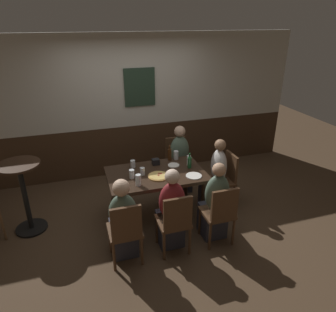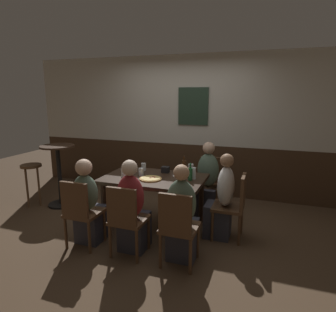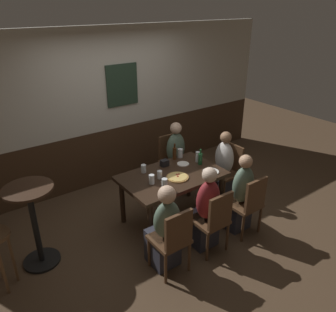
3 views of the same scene
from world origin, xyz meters
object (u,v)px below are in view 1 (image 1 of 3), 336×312
at_px(chair_mid_near, 175,220).
at_px(pizza, 159,176).
at_px(highball_clear, 189,161).
at_px(plate_white_large, 194,176).
at_px(dining_table, 156,178).
at_px(tumbler_water, 133,164).
at_px(person_right_near, 215,206).
at_px(chair_right_near, 220,212).
at_px(person_right_far, 180,163).
at_px(tumbler_short, 142,172).
at_px(side_bar_table, 24,192).
at_px(plate_white_small, 174,165).
at_px(person_head_east, 215,179).
at_px(beer_bottle_brown, 170,154).
at_px(chair_head_east, 224,177).
at_px(beer_bottle_green, 189,162).
at_px(condiment_caddy, 156,162).
at_px(person_mid_near, 171,214).
at_px(pint_glass_pale, 132,174).
at_px(chair_left_near, 125,230).
at_px(pint_glass_stout, 138,181).
at_px(beer_glass_tall, 176,156).
at_px(person_left_near, 123,223).
at_px(chair_right_far, 177,159).

bearing_deg(chair_mid_near, pizza, 89.93).
distance_m(highball_clear, plate_white_large, 0.37).
bearing_deg(pizza, dining_table, 90.44).
relative_size(highball_clear, tumbler_water, 1.38).
relative_size(chair_mid_near, person_right_near, 0.77).
bearing_deg(chair_right_near, person_right_far, 90.00).
xyz_separation_m(tumbler_short, side_bar_table, (-1.63, 0.21, -0.17)).
bearing_deg(plate_white_small, person_head_east, -14.20).
relative_size(dining_table, pizza, 4.66).
bearing_deg(plate_white_large, chair_right_near, -77.14).
height_order(chair_right_near, beer_bottle_brown, beer_bottle_brown).
height_order(chair_head_east, beer_bottle_green, beer_bottle_green).
relative_size(tumbler_short, condiment_caddy, 0.99).
bearing_deg(chair_mid_near, chair_right_near, 0.00).
xyz_separation_m(dining_table, person_mid_near, (0.00, -0.70, -0.17)).
relative_size(tumbler_short, beer_bottle_green, 0.46).
xyz_separation_m(pint_glass_pale, beer_bottle_green, (0.89, 0.06, 0.04)).
bearing_deg(pint_glass_pale, person_right_near, -33.29).
height_order(person_right_far, plate_white_large, person_right_far).
xyz_separation_m(tumbler_water, beer_bottle_green, (0.81, -0.27, 0.04)).
bearing_deg(dining_table, chair_left_near, -126.00).
bearing_deg(pint_glass_stout, beer_glass_tall, 40.77).
relative_size(person_left_near, person_right_near, 0.97).
bearing_deg(person_right_far, person_head_east, -64.09).
bearing_deg(side_bar_table, chair_left_near, -42.00).
relative_size(highball_clear, side_bar_table, 0.15).
relative_size(chair_mid_near, highball_clear, 5.53).
relative_size(tumbler_water, beer_glass_tall, 0.84).
bearing_deg(pint_glass_stout, chair_left_near, -117.22).
distance_m(dining_table, side_bar_table, 1.84).
xyz_separation_m(chair_head_east, pizza, (-1.12, -0.12, 0.26)).
bearing_deg(chair_left_near, person_right_near, 7.44).
bearing_deg(pint_glass_stout, condiment_caddy, 54.74).
bearing_deg(chair_head_east, person_mid_near, -148.25).
xyz_separation_m(person_head_east, plate_white_large, (-0.47, -0.26, 0.27)).
height_order(chair_left_near, beer_glass_tall, chair_left_near).
distance_m(dining_table, person_head_east, 0.98).
relative_size(chair_right_far, pizza, 2.89).
bearing_deg(person_right_near, chair_mid_near, -165.37).
xyz_separation_m(beer_bottle_brown, plate_white_large, (0.16, -0.64, -0.09)).
bearing_deg(person_right_far, dining_table, -131.85).
xyz_separation_m(person_right_near, person_head_east, (0.34, 0.70, 0.00)).
xyz_separation_m(person_mid_near, tumbler_short, (-0.20, 0.71, 0.30)).
relative_size(chair_head_east, pizza, 2.89).
xyz_separation_m(beer_glass_tall, pint_glass_stout, (-0.76, -0.65, 0.01)).
bearing_deg(tumbler_water, chair_head_east, -11.51).
xyz_separation_m(tumbler_water, beer_glass_tall, (0.72, 0.09, 0.01)).
bearing_deg(beer_glass_tall, chair_right_far, 68.56).
relative_size(chair_head_east, side_bar_table, 0.84).
bearing_deg(chair_right_far, pint_glass_stout, -129.88).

